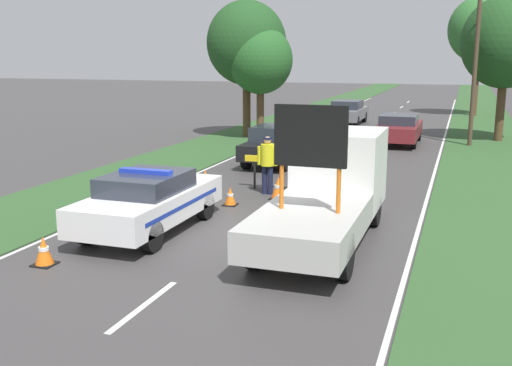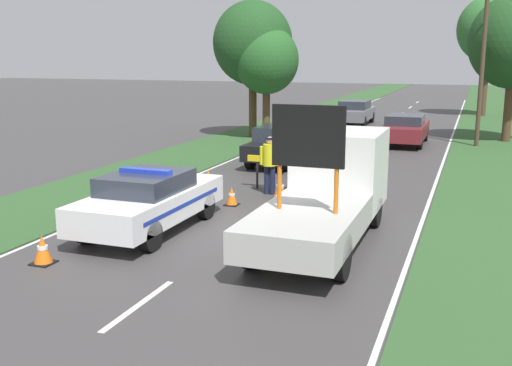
% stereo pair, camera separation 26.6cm
% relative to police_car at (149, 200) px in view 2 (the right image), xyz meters
% --- Properties ---
extents(ground_plane, '(160.00, 160.00, 0.00)m').
position_rel_police_car_xyz_m(ground_plane, '(2.06, 0.71, -0.75)').
color(ground_plane, '#3D3A3A').
extents(lane_markings, '(8.13, 65.85, 0.01)m').
position_rel_police_car_xyz_m(lane_markings, '(2.06, 15.47, -0.75)').
color(lane_markings, silver).
rests_on(lane_markings, ground).
extents(grass_verge_left, '(3.81, 120.00, 0.03)m').
position_rel_police_car_xyz_m(grass_verge_left, '(-3.96, 20.71, -0.74)').
color(grass_verge_left, '#2D5128').
rests_on(grass_verge_left, ground).
extents(grass_verge_right, '(3.81, 120.00, 0.03)m').
position_rel_police_car_xyz_m(grass_verge_right, '(8.08, 20.71, -0.74)').
color(grass_verge_right, '#2D5128').
rests_on(grass_verge_right, ground).
extents(police_car, '(1.86, 4.62, 1.53)m').
position_rel_police_car_xyz_m(police_car, '(0.00, 0.00, 0.00)').
color(police_car, white).
rests_on(police_car, ground).
extents(work_truck, '(2.01, 6.15, 3.18)m').
position_rel_police_car_xyz_m(work_truck, '(4.12, 1.07, 0.40)').
color(work_truck, white).
rests_on(work_truck, ground).
extents(road_barrier, '(3.13, 0.08, 1.05)m').
position_rel_police_car_xyz_m(road_barrier, '(2.07, 5.26, 0.13)').
color(road_barrier, black).
rests_on(road_barrier, ground).
extents(police_officer, '(0.63, 0.40, 1.76)m').
position_rel_police_car_xyz_m(police_officer, '(1.44, 4.65, 0.29)').
color(police_officer, '#191E38').
rests_on(police_officer, ground).
extents(pedestrian_civilian, '(0.61, 0.39, 1.70)m').
position_rel_police_car_xyz_m(pedestrian_civilian, '(2.40, 4.86, 0.25)').
color(pedestrian_civilian, '#232326').
rests_on(pedestrian_civilian, ground).
extents(traffic_cone_near_police, '(0.43, 0.43, 0.59)m').
position_rel_police_car_xyz_m(traffic_cone_near_police, '(-0.83, -2.83, -0.46)').
color(traffic_cone_near_police, black).
rests_on(traffic_cone_near_police, ground).
extents(traffic_cone_centre_front, '(0.36, 0.36, 0.50)m').
position_rel_police_car_xyz_m(traffic_cone_centre_front, '(-0.89, 5.26, -0.51)').
color(traffic_cone_centre_front, black).
rests_on(traffic_cone_centre_front, ground).
extents(traffic_cone_near_truck, '(0.37, 0.37, 0.52)m').
position_rel_police_car_xyz_m(traffic_cone_near_truck, '(0.89, 2.97, -0.50)').
color(traffic_cone_near_truck, black).
rests_on(traffic_cone_near_truck, ground).
extents(traffic_cone_behind_barrier, '(0.48, 0.48, 0.66)m').
position_rel_police_car_xyz_m(traffic_cone_behind_barrier, '(1.94, 4.15, -0.43)').
color(traffic_cone_behind_barrier, black).
rests_on(traffic_cone_behind_barrier, ground).
extents(traffic_cone_lane_edge, '(0.46, 0.46, 0.64)m').
position_rel_police_car_xyz_m(traffic_cone_lane_edge, '(3.15, 6.04, -0.44)').
color(traffic_cone_lane_edge, black).
rests_on(traffic_cone_lane_edge, ground).
extents(queued_car_sedan_black, '(1.71, 4.20, 1.50)m').
position_rel_police_car_xyz_m(queued_car_sedan_black, '(0.14, 9.65, 0.03)').
color(queued_car_sedan_black, black).
rests_on(queued_car_sedan_black, ground).
extents(queued_car_wagon_maroon, '(1.88, 4.61, 1.40)m').
position_rel_police_car_xyz_m(queued_car_wagon_maroon, '(4.05, 16.81, -0.02)').
color(queued_car_wagon_maroon, maroon).
rests_on(queued_car_wagon_maroon, ground).
extents(queued_car_suv_grey, '(1.84, 4.65, 1.46)m').
position_rel_police_car_xyz_m(queued_car_suv_grey, '(0.19, 24.37, 0.01)').
color(queued_car_suv_grey, slate).
rests_on(queued_car_suv_grey, ground).
extents(roadside_tree_near_left, '(3.99, 3.99, 6.85)m').
position_rel_police_car_xyz_m(roadside_tree_near_left, '(-3.60, 16.68, 3.98)').
color(roadside_tree_near_left, '#4C3823').
rests_on(roadside_tree_near_left, ground).
extents(roadside_tree_near_right, '(3.18, 3.18, 5.59)m').
position_rel_police_car_xyz_m(roadside_tree_near_right, '(-2.69, 16.17, 3.14)').
color(roadside_tree_near_right, '#4C3823').
rests_on(roadside_tree_near_right, ground).
extents(roadside_tree_mid_left, '(4.22, 4.22, 8.12)m').
position_rel_police_car_xyz_m(roadside_tree_mid_left, '(7.57, 32.55, 5.12)').
color(roadside_tree_mid_left, '#4C3823').
rests_on(roadside_tree_mid_left, ground).
extents(utility_pole, '(1.20, 0.20, 7.99)m').
position_rel_police_car_xyz_m(utility_pole, '(7.27, 17.19, 3.36)').
color(utility_pole, '#473828').
rests_on(utility_pole, ground).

